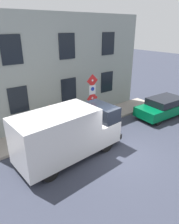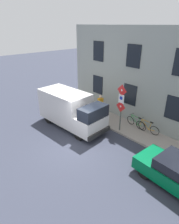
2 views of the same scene
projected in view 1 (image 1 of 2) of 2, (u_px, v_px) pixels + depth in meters
name	position (u px, v px, depth m)	size (l,w,h in m)	color
ground_plane	(121.00, 152.00, 10.49)	(80.00, 80.00, 0.00)	#313443
sidewalk_slab	(78.00, 124.00, 13.38)	(1.95, 14.06, 0.14)	gray
building_facade	(65.00, 70.00, 13.06)	(0.75, 12.06, 6.77)	gray
sign_post_stacked	(92.00, 94.00, 12.32)	(0.16, 0.56, 3.15)	#474C47
delivery_van	(68.00, 133.00, 9.61)	(2.36, 5.45, 2.50)	silver
parked_hatchback	(163.00, 107.00, 14.37)	(1.97, 4.09, 1.38)	#035E32
bicycle_orange	(98.00, 109.00, 14.64)	(0.46, 1.71, 0.89)	black
bicycle_green	(88.00, 111.00, 14.15)	(0.46, 1.72, 0.89)	black
pedestrian	(50.00, 118.00, 11.85)	(0.43, 0.31, 1.72)	#262B47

